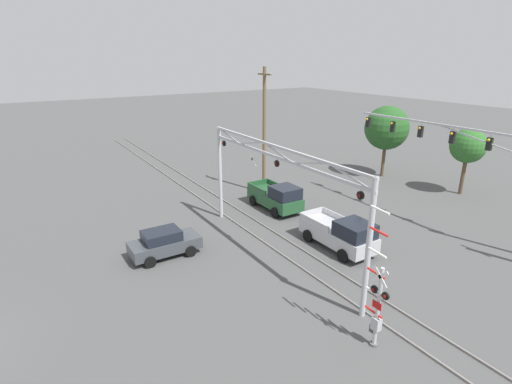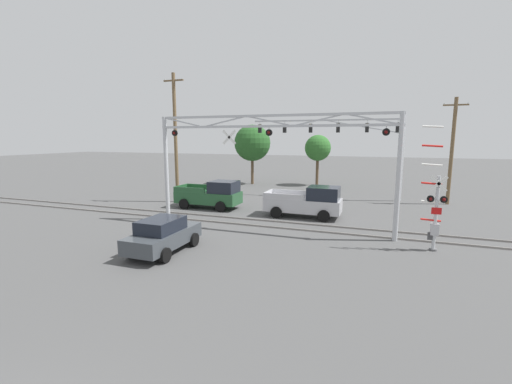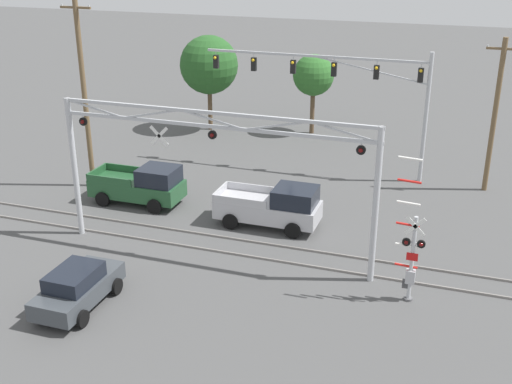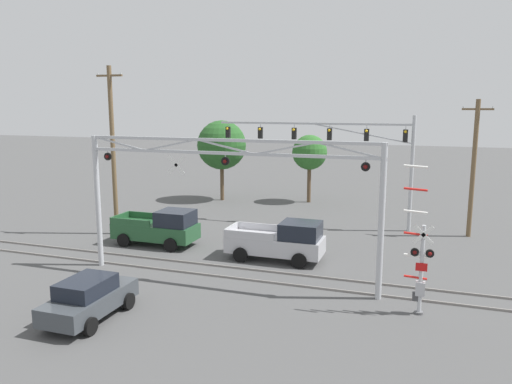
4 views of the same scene
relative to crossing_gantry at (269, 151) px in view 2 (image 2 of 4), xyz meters
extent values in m
cube|color=gray|center=(0.01, 0.28, -4.57)|extent=(80.00, 0.08, 0.10)
cube|color=gray|center=(0.01, 1.72, -4.57)|extent=(80.00, 0.08, 0.10)
cylinder|color=#B7BABF|center=(-6.98, 0.00, -1.27)|extent=(0.26, 0.26, 6.69)
cylinder|color=#B7BABF|center=(7.01, 0.00, -1.27)|extent=(0.26, 0.26, 6.69)
cube|color=#B7BABF|center=(0.01, 0.00, 1.41)|extent=(14.26, 0.14, 0.14)
cube|color=#B7BABF|center=(0.01, 0.00, 2.00)|extent=(14.26, 0.14, 0.14)
cube|color=#B7BABF|center=(-5.58, 0.00, 1.70)|extent=(2.82, 0.08, 0.67)
cube|color=#B7BABF|center=(-2.78, 0.00, 1.70)|extent=(2.82, 0.08, 0.67)
cube|color=#B7BABF|center=(0.01, 0.00, 1.70)|extent=(2.82, 0.08, 0.67)
cube|color=#B7BABF|center=(2.81, 0.00, 1.70)|extent=(2.82, 0.08, 0.67)
cube|color=#B7BABF|center=(5.61, 0.00, 1.70)|extent=(2.82, 0.08, 0.67)
cylinder|color=black|center=(-6.25, 0.00, 1.05)|extent=(0.38, 0.10, 0.38)
sphere|color=#590C0C|center=(-6.25, -0.07, 1.05)|extent=(0.18, 0.18, 0.18)
cylinder|color=#B7BABF|center=(-6.25, 0.00, 1.29)|extent=(0.04, 0.04, 0.10)
cylinder|color=black|center=(0.01, 0.00, 1.05)|extent=(0.38, 0.10, 0.38)
sphere|color=#590C0C|center=(0.01, -0.07, 1.05)|extent=(0.18, 0.18, 0.18)
cylinder|color=#B7BABF|center=(0.01, 0.00, 1.29)|extent=(0.04, 0.04, 0.10)
cylinder|color=black|center=(6.28, 0.00, 1.05)|extent=(0.38, 0.10, 0.38)
sphere|color=#590C0C|center=(6.28, -0.07, 1.05)|extent=(0.18, 0.18, 0.18)
cylinder|color=#B7BABF|center=(6.28, 0.00, 1.29)|extent=(0.04, 0.04, 0.10)
cube|color=white|center=(-2.44, -0.10, 0.79)|extent=(0.88, 0.03, 0.88)
cube|color=white|center=(-2.44, -0.10, 0.79)|extent=(0.88, 0.03, 0.88)
cylinder|color=black|center=(-2.44, -0.12, 0.79)|extent=(0.04, 0.04, 0.02)
cylinder|color=#B7BABF|center=(8.69, -1.06, -2.81)|extent=(0.16, 0.16, 3.62)
cylinder|color=#59595B|center=(8.69, -1.06, -4.57)|extent=(0.35, 0.35, 0.10)
cube|color=white|center=(8.69, -1.17, -1.35)|extent=(0.78, 0.03, 0.78)
cube|color=white|center=(8.69, -1.17, -1.35)|extent=(0.78, 0.03, 0.78)
cylinder|color=black|center=(8.69, -1.20, -1.35)|extent=(0.04, 0.04, 0.02)
cylinder|color=black|center=(8.41, -1.06, -2.10)|extent=(0.32, 0.09, 0.32)
sphere|color=#590C0C|center=(8.41, -1.12, -2.10)|extent=(0.16, 0.16, 0.16)
cylinder|color=black|center=(8.97, -1.06, -2.10)|extent=(0.32, 0.09, 0.32)
sphere|color=#590C0C|center=(8.97, -1.12, -2.10)|extent=(0.16, 0.16, 0.16)
cube|color=#B7BABF|center=(8.69, -1.06, -2.10)|extent=(0.64, 0.06, 0.06)
cube|color=red|center=(8.69, -1.16, -2.65)|extent=(0.44, 0.02, 0.32)
cube|color=#B2B2B7|center=(8.69, -1.06, -3.57)|extent=(0.36, 0.28, 0.56)
cylinder|color=red|center=(8.49, -1.06, -3.13)|extent=(0.88, 0.09, 0.13)
cylinder|color=white|center=(8.45, -1.06, -2.25)|extent=(0.88, 0.09, 0.13)
cylinder|color=red|center=(8.40, -1.06, -1.37)|extent=(0.88, 0.09, 0.13)
cylinder|color=white|center=(8.36, -1.06, -0.49)|extent=(0.88, 0.09, 0.13)
cylinder|color=red|center=(8.31, -1.06, 0.39)|extent=(0.88, 0.09, 0.13)
cylinder|color=white|center=(8.27, -1.06, 1.27)|extent=(0.88, 0.09, 0.13)
cube|color=#3F3F42|center=(8.53, -1.06, -3.92)|extent=(0.24, 0.12, 0.36)
cylinder|color=#B7BABF|center=(7.81, 12.47, -0.86)|extent=(0.24, 0.24, 7.51)
cube|color=#B7BABF|center=(1.21, 12.47, 2.30)|extent=(13.20, 0.14, 0.14)
cube|color=#B7BABF|center=(4.51, 12.47, 1.70)|extent=(6.62, 0.08, 1.28)
cylinder|color=#B7BABF|center=(-4.89, 12.47, 2.15)|extent=(0.04, 0.04, 0.30)
cube|color=black|center=(-4.89, 12.47, 1.60)|extent=(0.30, 0.26, 0.79)
sphere|color=yellow|center=(-4.89, 12.31, 1.87)|extent=(0.18, 0.18, 0.18)
cylinder|color=#B7BABF|center=(-2.45, 12.47, 2.15)|extent=(0.04, 0.04, 0.30)
cube|color=black|center=(-2.45, 12.47, 1.60)|extent=(0.30, 0.26, 0.79)
sphere|color=yellow|center=(-2.45, 12.31, 1.87)|extent=(0.18, 0.18, 0.18)
cylinder|color=#B7BABF|center=(-0.01, 12.47, 2.15)|extent=(0.04, 0.04, 0.30)
cube|color=black|center=(-0.01, 12.47, 1.60)|extent=(0.30, 0.26, 0.79)
sphere|color=yellow|center=(-0.01, 12.31, 1.87)|extent=(0.18, 0.18, 0.18)
cylinder|color=#B7BABF|center=(2.43, 12.47, 2.15)|extent=(0.04, 0.04, 0.30)
cube|color=black|center=(2.43, 12.47, 1.60)|extent=(0.30, 0.26, 0.79)
sphere|color=yellow|center=(2.43, 12.31, 1.87)|extent=(0.18, 0.18, 0.18)
cylinder|color=#B7BABF|center=(4.87, 12.47, 2.15)|extent=(0.04, 0.04, 0.30)
cube|color=black|center=(4.87, 12.47, 1.60)|extent=(0.30, 0.26, 0.79)
sphere|color=yellow|center=(4.87, 12.31, 1.87)|extent=(0.18, 0.18, 0.18)
cylinder|color=#B7BABF|center=(7.31, 12.47, 2.15)|extent=(0.04, 0.04, 0.30)
cube|color=black|center=(7.31, 12.47, 1.60)|extent=(0.30, 0.26, 0.79)
sphere|color=yellow|center=(7.31, 12.31, 1.87)|extent=(0.18, 0.18, 0.18)
cube|color=#B7B7BC|center=(1.25, 3.81, -3.78)|extent=(5.12, 2.00, 0.89)
cube|color=black|center=(2.65, 3.81, -2.90)|extent=(2.02, 1.84, 0.87)
cube|color=#B7B7BC|center=(0.14, 2.85, -3.14)|extent=(2.70, 0.08, 0.39)
cube|color=#B7B7BC|center=(0.14, 4.77, -3.14)|extent=(2.70, 0.08, 0.39)
cube|color=#B7B7BC|center=(-1.26, 3.81, -3.14)|extent=(0.10, 1.92, 0.39)
cylinder|color=black|center=(2.84, 2.80, -4.22)|extent=(0.79, 0.24, 0.79)
cylinder|color=black|center=(2.84, 4.82, -4.22)|extent=(0.79, 0.24, 0.79)
cylinder|color=black|center=(-0.34, 2.80, -4.22)|extent=(0.79, 0.24, 0.79)
cylinder|color=black|center=(-0.34, 4.82, -4.22)|extent=(0.79, 0.24, 0.79)
cube|color=#23512D|center=(-6.25, 4.28, -3.78)|extent=(4.94, 2.00, 0.89)
cube|color=black|center=(-4.90, 4.28, -2.90)|extent=(1.95, 1.84, 0.87)
cube|color=#23512D|center=(-7.33, 3.32, -3.14)|extent=(2.59, 0.08, 0.39)
cube|color=#23512D|center=(-7.33, 5.24, -3.14)|extent=(2.59, 0.08, 0.39)
cube|color=#23512D|center=(-8.67, 4.28, -3.14)|extent=(0.10, 1.92, 0.39)
cylinder|color=black|center=(-4.72, 3.27, -4.22)|extent=(0.79, 0.24, 0.79)
cylinder|color=black|center=(-4.72, 5.29, -4.22)|extent=(0.79, 0.24, 0.79)
cylinder|color=black|center=(-7.78, 3.27, -4.22)|extent=(0.79, 0.24, 0.79)
cylinder|color=black|center=(-7.78, 5.29, -4.22)|extent=(0.79, 0.24, 0.79)
cube|color=#3D4247|center=(-3.41, -5.62, -3.93)|extent=(1.79, 4.10, 0.71)
cube|color=black|center=(-3.41, -5.79, -3.27)|extent=(1.52, 2.13, 0.60)
cylinder|color=black|center=(-4.32, -4.39, -4.28)|extent=(0.24, 0.67, 0.67)
cylinder|color=black|center=(-2.50, -4.39, -4.28)|extent=(0.24, 0.67, 0.67)
cylinder|color=black|center=(-4.32, -6.85, -4.28)|extent=(0.24, 0.67, 0.67)
cylinder|color=black|center=(-2.50, -6.85, -4.28)|extent=(0.24, 0.67, 0.67)
cylinder|color=brown|center=(-9.90, 5.69, 0.64)|extent=(0.28, 0.28, 10.52)
cube|color=brown|center=(-9.90, 5.69, 5.30)|extent=(1.80, 0.12, 0.12)
cylinder|color=silver|center=(-10.72, 5.69, 5.40)|extent=(0.08, 0.08, 0.12)
cylinder|color=silver|center=(-9.08, 5.69, 5.40)|extent=(0.08, 0.08, 0.12)
cylinder|color=brown|center=(11.43, 12.27, -0.36)|extent=(0.28, 0.28, 8.51)
cube|color=brown|center=(11.43, 12.27, 3.29)|extent=(1.80, 0.12, 0.12)
cylinder|color=silver|center=(10.61, 12.27, 3.39)|extent=(0.08, 0.08, 0.12)
cylinder|color=silver|center=(12.25, 12.27, 3.39)|extent=(0.08, 0.08, 0.12)
cylinder|color=brown|center=(-7.89, 18.40, -2.96)|extent=(0.32, 0.32, 3.31)
sphere|color=#265623|center=(-7.89, 18.40, 0.15)|extent=(4.17, 4.17, 4.17)
cylinder|color=brown|center=(-0.58, 19.90, -3.01)|extent=(0.32, 0.32, 3.21)
sphere|color=#2D6628|center=(-0.58, 19.90, -0.38)|extent=(2.91, 2.91, 2.91)
camera|label=1|loc=(17.56, -12.45, 6.79)|focal=28.00mm
camera|label=2|loc=(6.05, -18.88, 0.77)|focal=24.00mm
camera|label=3|loc=(10.09, -23.81, 8.93)|focal=45.00mm
camera|label=4|loc=(8.60, -20.84, 3.62)|focal=35.00mm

